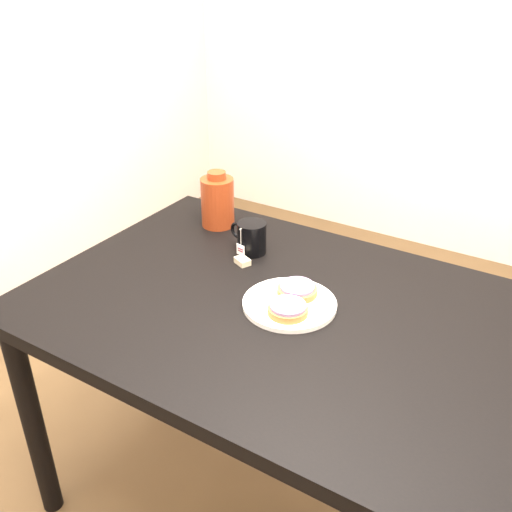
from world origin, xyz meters
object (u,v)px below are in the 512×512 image
bagel_back (297,290)px  teabag_pouch (242,261)px  plate (290,303)px  table (296,337)px  bagel_front (288,309)px  bagel_package (218,201)px  mug (251,237)px

bagel_back → teabag_pouch: bearing=160.8°
plate → teabag_pouch: same height
table → bagel_front: bagel_front is taller
bagel_package → bagel_front: bearing=-37.3°
plate → bagel_package: 0.53m
plate → mug: bearing=140.7°
bagel_back → bagel_package: bagel_package is taller
bagel_front → bagel_back: bearing=104.1°
table → bagel_package: bagel_package is taller
plate → bagel_package: (-0.43, 0.30, 0.08)m
bagel_front → mug: mug is taller
mug → bagel_package: (-0.19, 0.10, 0.04)m
bagel_front → mug: 0.36m
bagel_front → bagel_package: bagel_package is taller
bagel_front → mug: size_ratio=0.96×
bagel_package → bagel_back: bearing=-30.6°
table → mug: 0.36m
plate → mug: (-0.24, 0.20, 0.04)m
table → mug: (-0.27, 0.20, 0.13)m
table → bagel_front: (-0.00, -0.04, 0.11)m
bagel_back → mug: bearing=147.3°
table → plate: 0.10m
table → teabag_pouch: (-0.25, 0.13, 0.09)m
bagel_front → bagel_package: bearing=142.7°
bagel_front → teabag_pouch: 0.30m
teabag_pouch → plate: bearing=-28.5°
table → teabag_pouch: teabag_pouch is taller
teabag_pouch → mug: bearing=103.1°
mug → teabag_pouch: size_ratio=3.03×
plate → teabag_pouch: 0.25m
bagel_front → table: bearing=83.7°
bagel_back → bagel_front: (0.02, -0.09, 0.00)m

